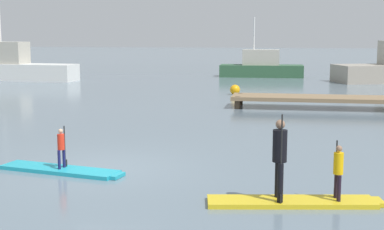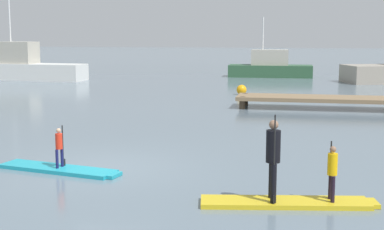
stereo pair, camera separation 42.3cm
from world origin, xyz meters
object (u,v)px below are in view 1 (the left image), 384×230
(paddler_child_front, at_px, (338,169))
(fishing_boat_green_midground, at_px, (15,67))
(paddler_child_solo, at_px, (61,146))
(paddleboard_near, at_px, (62,170))
(paddler_adult, at_px, (280,154))
(motor_boat_small_navy, at_px, (261,67))
(paddleboard_far, at_px, (295,202))
(mooring_buoy_near, at_px, (235,90))

(paddler_child_front, relative_size, fishing_boat_green_midground, 0.13)
(paddler_child_solo, bearing_deg, paddleboard_near, -128.38)
(paddler_adult, bearing_deg, motor_boat_small_navy, 93.30)
(paddleboard_near, bearing_deg, fishing_boat_green_midground, 119.50)
(paddleboard_far, xyz_separation_m, motor_boat_small_navy, (-2.30, 33.99, 0.75))
(paddler_child_front, height_order, fishing_boat_green_midground, fishing_boat_green_midground)
(paddler_adult, height_order, paddler_child_front, paddler_adult)
(paddler_adult, relative_size, fishing_boat_green_midground, 0.19)
(paddler_adult, relative_size, paddler_child_front, 1.50)
(paddler_child_front, height_order, motor_boat_small_navy, motor_boat_small_navy)
(paddleboard_far, distance_m, paddler_child_front, 1.14)
(paddleboard_near, distance_m, paddler_adult, 5.96)
(paddler_child_front, bearing_deg, paddler_adult, -169.72)
(paddleboard_far, bearing_deg, paddler_child_front, 10.20)
(paddleboard_far, height_order, paddler_child_front, paddler_child_front)
(mooring_buoy_near, bearing_deg, paddler_child_solo, -98.31)
(paddleboard_far, height_order, fishing_boat_green_midground, fishing_boat_green_midground)
(fishing_boat_green_midground, bearing_deg, paddler_child_solo, -60.47)
(fishing_boat_green_midground, bearing_deg, paddler_child_front, -52.05)
(paddleboard_far, xyz_separation_m, paddler_child_front, (0.88, 0.16, 0.70))
(paddleboard_near, relative_size, paddler_child_front, 2.82)
(paddleboard_near, xyz_separation_m, mooring_buoy_near, (2.75, 18.76, 0.24))
(mooring_buoy_near, bearing_deg, paddler_child_front, -78.73)
(fishing_boat_green_midground, distance_m, mooring_buoy_near, 18.89)
(paddler_adult, relative_size, mooring_buoy_near, 3.16)
(paddler_child_solo, bearing_deg, paddler_child_front, -13.22)
(paddleboard_far, distance_m, fishing_boat_green_midground, 34.56)
(paddler_child_solo, bearing_deg, paddler_adult, -18.02)
(paddleboard_near, bearing_deg, paddler_child_solo, 51.62)
(paddler_child_solo, bearing_deg, mooring_buoy_near, 81.69)
(paddleboard_far, height_order, paddler_adult, paddler_adult)
(paddleboard_far, distance_m, motor_boat_small_navy, 34.08)
(mooring_buoy_near, bearing_deg, motor_boat_small_navy, 86.28)
(fishing_boat_green_midground, relative_size, motor_boat_small_navy, 1.41)
(fishing_boat_green_midground, relative_size, mooring_buoy_near, 16.27)
(paddler_child_solo, distance_m, fishing_boat_green_midground, 29.85)
(paddler_adult, distance_m, fishing_boat_green_midground, 34.40)
(paddler_child_solo, bearing_deg, paddleboard_far, -16.52)
(paddler_adult, height_order, mooring_buoy_near, paddler_adult)
(paddler_child_solo, distance_m, paddler_adult, 5.88)
(motor_boat_small_navy, distance_m, mooring_buoy_near, 13.53)
(paddleboard_near, bearing_deg, mooring_buoy_near, 81.67)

